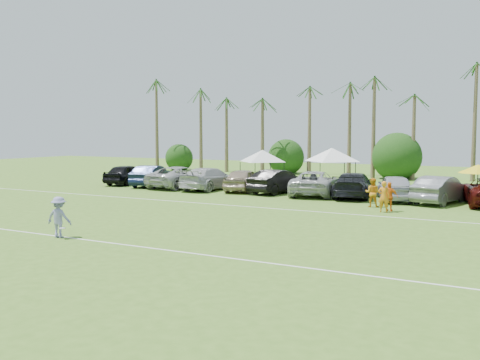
% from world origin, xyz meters
% --- Properties ---
extents(ground, '(120.00, 120.00, 0.00)m').
position_xyz_m(ground, '(0.00, 0.00, 0.00)').
color(ground, '#456D20').
rests_on(ground, ground).
extents(field_lines, '(80.00, 12.10, 0.01)m').
position_xyz_m(field_lines, '(0.00, 8.00, 0.01)').
color(field_lines, white).
rests_on(field_lines, ground).
extents(palm_tree_0, '(2.40, 2.40, 8.90)m').
position_xyz_m(palm_tree_0, '(-22.00, 38.00, 7.48)').
color(palm_tree_0, brown).
rests_on(palm_tree_0, ground).
extents(palm_tree_1, '(2.40, 2.40, 9.90)m').
position_xyz_m(palm_tree_1, '(-17.00, 38.00, 8.35)').
color(palm_tree_1, brown).
rests_on(palm_tree_1, ground).
extents(palm_tree_2, '(2.40, 2.40, 10.90)m').
position_xyz_m(palm_tree_2, '(-12.00, 38.00, 9.21)').
color(palm_tree_2, brown).
rests_on(palm_tree_2, ground).
extents(palm_tree_3, '(2.40, 2.40, 11.90)m').
position_xyz_m(palm_tree_3, '(-8.00, 38.00, 10.06)').
color(palm_tree_3, brown).
rests_on(palm_tree_3, ground).
extents(palm_tree_4, '(2.40, 2.40, 8.90)m').
position_xyz_m(palm_tree_4, '(-4.00, 38.00, 7.48)').
color(palm_tree_4, brown).
rests_on(palm_tree_4, ground).
extents(palm_tree_5, '(2.40, 2.40, 9.90)m').
position_xyz_m(palm_tree_5, '(0.00, 38.00, 8.35)').
color(palm_tree_5, brown).
rests_on(palm_tree_5, ground).
extents(palm_tree_6, '(2.40, 2.40, 10.90)m').
position_xyz_m(palm_tree_6, '(4.00, 38.00, 9.21)').
color(palm_tree_6, brown).
rests_on(palm_tree_6, ground).
extents(palm_tree_7, '(2.40, 2.40, 11.90)m').
position_xyz_m(palm_tree_7, '(8.00, 38.00, 10.06)').
color(palm_tree_7, brown).
rests_on(palm_tree_7, ground).
extents(palm_tree_8, '(2.40, 2.40, 8.90)m').
position_xyz_m(palm_tree_8, '(13.00, 38.00, 7.48)').
color(palm_tree_8, brown).
rests_on(palm_tree_8, ground).
extents(bush_tree_0, '(4.00, 4.00, 4.00)m').
position_xyz_m(bush_tree_0, '(-19.00, 39.00, 1.80)').
color(bush_tree_0, brown).
rests_on(bush_tree_0, ground).
extents(bush_tree_1, '(4.00, 4.00, 4.00)m').
position_xyz_m(bush_tree_1, '(-6.00, 39.00, 1.80)').
color(bush_tree_1, brown).
rests_on(bush_tree_1, ground).
extents(bush_tree_2, '(4.00, 4.00, 4.00)m').
position_xyz_m(bush_tree_2, '(6.00, 39.00, 1.80)').
color(bush_tree_2, brown).
rests_on(bush_tree_2, ground).
extents(sideline_player_a, '(0.70, 0.51, 1.76)m').
position_xyz_m(sideline_player_a, '(9.96, 15.63, 0.88)').
color(sideline_player_a, orange).
rests_on(sideline_player_a, ground).
extents(sideline_player_b, '(0.90, 0.73, 1.74)m').
position_xyz_m(sideline_player_b, '(8.86, 17.44, 0.87)').
color(sideline_player_b, orange).
rests_on(sideline_player_b, ground).
extents(sideline_player_c, '(0.98, 0.41, 1.66)m').
position_xyz_m(sideline_player_c, '(10.16, 16.15, 0.83)').
color(sideline_player_c, orange).
rests_on(sideline_player_c, ground).
extents(canopy_tent_left, '(4.29, 4.29, 3.48)m').
position_xyz_m(canopy_tent_left, '(-2.71, 26.28, 2.98)').
color(canopy_tent_left, black).
rests_on(canopy_tent_left, ground).
extents(canopy_tent_right, '(4.64, 4.64, 3.76)m').
position_xyz_m(canopy_tent_right, '(3.20, 26.78, 3.22)').
color(canopy_tent_right, black).
rests_on(canopy_tent_right, ground).
extents(market_umbrella, '(2.28, 2.28, 2.54)m').
position_xyz_m(market_umbrella, '(14.37, 20.61, 2.28)').
color(market_umbrella, black).
rests_on(market_umbrella, ground).
extents(frisbee_player, '(1.23, 0.84, 1.75)m').
position_xyz_m(frisbee_player, '(-0.49, 1.85, 0.87)').
color(frisbee_player, '#8281B7').
rests_on(frisbee_player, ground).
extents(parked_car_0, '(2.64, 5.27, 1.72)m').
position_xyz_m(parked_car_0, '(-13.28, 21.47, 0.86)').
color(parked_car_0, black).
rests_on(parked_car_0, ground).
extents(parked_car_1, '(3.06, 5.52, 1.72)m').
position_xyz_m(parked_car_1, '(-10.45, 21.21, 0.86)').
color(parked_car_1, black).
rests_on(parked_car_1, ground).
extents(parked_car_2, '(3.32, 6.40, 1.72)m').
position_xyz_m(parked_car_2, '(-7.62, 21.27, 0.86)').
color(parked_car_2, '#AFAFAF').
rests_on(parked_car_2, ground).
extents(parked_car_3, '(2.66, 6.03, 1.72)m').
position_xyz_m(parked_car_3, '(-4.79, 21.13, 0.86)').
color(parked_car_3, '#BBBBBB').
rests_on(parked_car_3, ground).
extents(parked_car_4, '(2.89, 5.34, 1.72)m').
position_xyz_m(parked_car_4, '(-1.95, 21.45, 0.86)').
color(parked_car_4, tan).
rests_on(parked_car_4, ground).
extents(parked_car_5, '(2.86, 5.49, 1.72)m').
position_xyz_m(parked_car_5, '(0.88, 21.47, 0.86)').
color(parked_car_5, black).
rests_on(parked_car_5, ground).
extents(parked_car_6, '(4.01, 6.64, 1.72)m').
position_xyz_m(parked_car_6, '(3.71, 21.52, 0.86)').
color(parked_car_6, '#A8A9AA').
rests_on(parked_car_6, ground).
extents(parked_car_7, '(3.36, 6.25, 1.72)m').
position_xyz_m(parked_car_7, '(6.54, 21.48, 0.86)').
color(parked_car_7, black).
rests_on(parked_car_7, ground).
extents(parked_car_8, '(3.51, 5.44, 1.72)m').
position_xyz_m(parked_car_8, '(9.37, 21.20, 0.86)').
color(parked_car_8, '#AEB0BA').
rests_on(parked_car_8, ground).
extents(parked_car_9, '(3.01, 5.51, 1.72)m').
position_xyz_m(parked_car_9, '(12.20, 21.15, 0.86)').
color(parked_car_9, slate).
rests_on(parked_car_9, ground).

